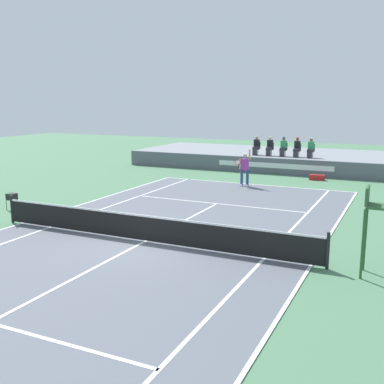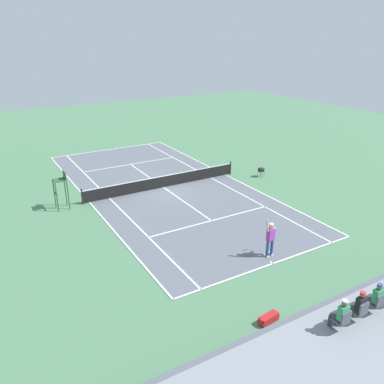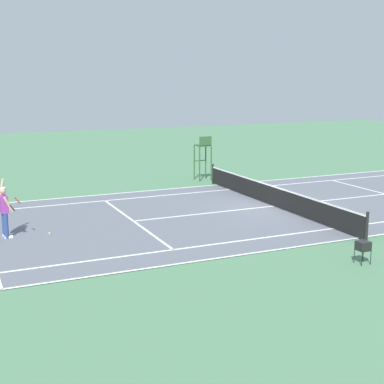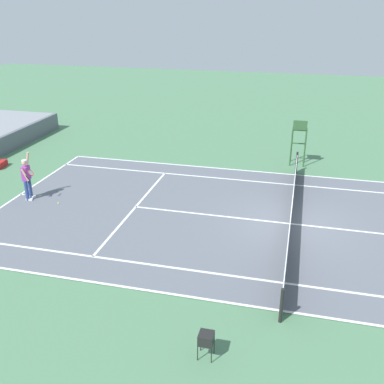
{
  "view_description": "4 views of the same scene",
  "coord_description": "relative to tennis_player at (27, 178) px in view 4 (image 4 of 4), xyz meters",
  "views": [
    {
      "loc": [
        7.77,
        -12.82,
        4.66
      ],
      "look_at": [
        -0.1,
        3.93,
        1.0
      ],
      "focal_mm": 43.44,
      "sensor_mm": 36.0,
      "label": 1
    },
    {
      "loc": [
        11.62,
        23.98,
        10.29
      ],
      "look_at": [
        -0.1,
        3.93,
        1.0
      ],
      "focal_mm": 36.54,
      "sensor_mm": 36.0,
      "label": 2
    },
    {
      "loc": [
        -20.37,
        13.03,
        5.5
      ],
      "look_at": [
        -0.1,
        3.93,
        1.0
      ],
      "focal_mm": 52.46,
      "sensor_mm": 36.0,
      "label": 3
    },
    {
      "loc": [
        -16.01,
        -0.06,
        8.03
      ],
      "look_at": [
        -0.1,
        3.93,
        1.0
      ],
      "focal_mm": 41.9,
      "sensor_mm": 36.0,
      "label": 4
    }
  ],
  "objects": [
    {
      "name": "ground_plane",
      "position": [
        0.33,
        -11.2,
        -0.99
      ],
      "size": [
        80.0,
        80.0,
        0.0
      ],
      "primitive_type": "plane",
      "color": "#4C7A56"
    },
    {
      "name": "court",
      "position": [
        0.33,
        -11.2,
        -0.98
      ],
      "size": [
        11.08,
        23.88,
        0.03
      ],
      "color": "slate",
      "rests_on": "ground"
    },
    {
      "name": "net",
      "position": [
        0.33,
        -11.2,
        -0.47
      ],
      "size": [
        11.98,
        0.1,
        1.07
      ],
      "color": "black",
      "rests_on": "ground"
    },
    {
      "name": "tennis_player",
      "position": [
        0.0,
        0.0,
        0.0
      ],
      "size": [
        0.75,
        0.69,
        2.08
      ],
      "color": "navy",
      "rests_on": "ground"
    },
    {
      "name": "tennis_ball",
      "position": [
        -0.16,
        -1.46,
        -0.96
      ],
      "size": [
        0.07,
        0.07,
        0.07
      ],
      "primitive_type": "sphere",
      "color": "#D1E533",
      "rests_on": "ground"
    },
    {
      "name": "umpire_chair",
      "position": [
        7.48,
        -11.2,
        0.56
      ],
      "size": [
        0.77,
        0.77,
        2.44
      ],
      "color": "#2D562D",
      "rests_on": "ground"
    },
    {
      "name": "equipment_bag",
      "position": [
        3.26,
        3.77,
        -0.83
      ],
      "size": [
        0.93,
        0.42,
        0.32
      ],
      "color": "red",
      "rests_on": "ground"
    },
    {
      "name": "ball_hopper",
      "position": [
        -7.36,
        -9.53,
        -0.42
      ],
      "size": [
        0.36,
        0.36,
        0.7
      ],
      "color": "black",
      "rests_on": "ground"
    }
  ]
}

